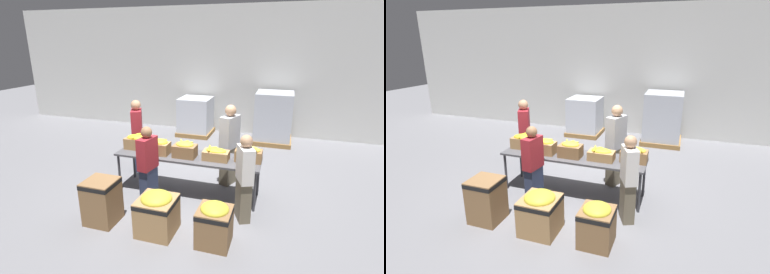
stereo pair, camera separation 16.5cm
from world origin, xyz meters
TOP-DOWN VIEW (x-y plane):
  - ground_plane at (0.00, 0.00)m, footprint 30.00×30.00m
  - wall_back at (0.00, 4.50)m, footprint 16.00×0.08m
  - sorting_table at (0.00, 0.00)m, footprint 2.84×0.74m
  - banana_box_0 at (-1.13, 0.05)m, footprint 0.45×0.32m
  - banana_box_1 at (-0.55, -0.09)m, footprint 0.38×0.29m
  - banana_box_2 at (-0.02, -0.08)m, footprint 0.44×0.31m
  - banana_box_3 at (0.58, -0.05)m, footprint 0.49×0.30m
  - banana_box_4 at (1.17, 0.09)m, footprint 0.49×0.32m
  - volunteer_0 at (0.70, 0.68)m, footprint 0.38×0.51m
  - volunteer_1 at (-1.47, 0.74)m, footprint 0.39×0.50m
  - volunteer_2 at (1.20, -0.61)m, footprint 0.35×0.46m
  - volunteer_3 at (-0.55, -0.62)m, footprint 0.27×0.43m
  - donation_bin_0 at (-1.05, -1.40)m, footprint 0.51×0.51m
  - donation_bin_1 at (-0.04, -1.40)m, footprint 0.59×0.59m
  - donation_bin_2 at (0.89, -1.40)m, footprint 0.50×0.50m
  - pallet_stack_0 at (1.43, 3.79)m, footprint 1.14×1.14m
  - pallet_stack_1 at (-1.00, 3.84)m, footprint 1.07×1.07m

SIDE VIEW (x-z plane):
  - ground_plane at x=0.00m, z-range 0.00..0.00m
  - donation_bin_2 at x=0.89m, z-range 0.02..0.70m
  - donation_bin_1 at x=-0.04m, z-range 0.02..0.73m
  - donation_bin_0 at x=-1.05m, z-range 0.03..0.79m
  - pallet_stack_1 at x=-1.00m, z-range -0.01..1.19m
  - pallet_stack_0 at x=1.43m, z-range -0.01..1.50m
  - volunteer_3 at x=-0.55m, z-range 0.00..1.51m
  - sorting_table at x=0.00m, z-range 0.35..1.16m
  - volunteer_2 at x=1.20m, z-range 0.00..1.52m
  - volunteer_1 at x=-1.47m, z-range -0.01..1.68m
  - volunteer_0 at x=0.70m, z-range -0.01..1.72m
  - banana_box_3 at x=0.58m, z-range 0.80..1.05m
  - banana_box_4 at x=1.17m, z-range 0.81..1.10m
  - banana_box_2 at x=-0.02m, z-range 0.80..1.12m
  - banana_box_0 at x=-1.13m, z-range 0.81..1.12m
  - banana_box_1 at x=-0.55m, z-range 0.81..1.12m
  - wall_back at x=0.00m, z-range 0.00..4.00m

